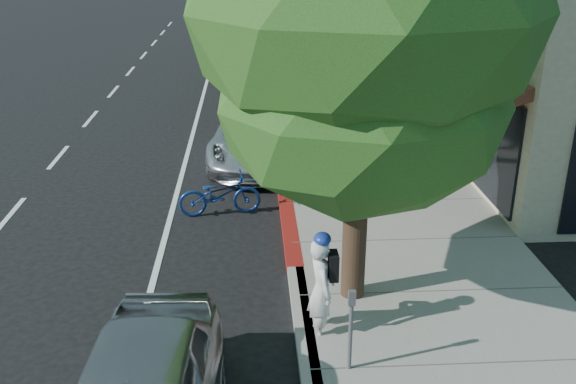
{
  "coord_description": "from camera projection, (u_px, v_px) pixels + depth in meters",
  "views": [
    {
      "loc": [
        -0.75,
        -11.41,
        5.89
      ],
      "look_at": [
        -0.1,
        -0.28,
        1.35
      ],
      "focal_mm": 40.0,
      "sensor_mm": 36.0,
      "label": 1
    }
  ],
  "objects": [
    {
      "name": "ground",
      "position": [
        292.0,
        249.0,
        12.81
      ],
      "size": [
        120.0,
        120.0,
        0.0
      ],
      "primitive_type": "plane",
      "color": "black",
      "rests_on": "ground"
    },
    {
      "name": "sidewalk",
      "position": [
        348.0,
        129.0,
        20.3
      ],
      "size": [
        4.6,
        56.0,
        0.15
      ],
      "primitive_type": "cube",
      "color": "gray",
      "rests_on": "ground"
    },
    {
      "name": "curb",
      "position": [
        276.0,
        131.0,
        20.18
      ],
      "size": [
        0.3,
        56.0,
        0.15
      ],
      "primitive_type": "cube",
      "color": "#9E998E",
      "rests_on": "ground"
    },
    {
      "name": "curb_red_segment",
      "position": [
        289.0,
        225.0,
        13.7
      ],
      "size": [
        0.32,
        4.0,
        0.15
      ],
      "primitive_type": "cube",
      "color": "maroon",
      "rests_on": "ground"
    },
    {
      "name": "street_tree_0",
      "position": [
        364.0,
        16.0,
        9.21
      ],
      "size": [
        5.26,
        5.26,
        7.87
      ],
      "color": "black",
      "rests_on": "ground"
    },
    {
      "name": "cyclist",
      "position": [
        321.0,
        290.0,
        9.73
      ],
      "size": [
        0.49,
        0.66,
        1.68
      ],
      "primitive_type": "imported",
      "rotation": [
        0.0,
        0.0,
        1.71
      ],
      "color": "silver",
      "rests_on": "ground"
    },
    {
      "name": "bicycle",
      "position": [
        220.0,
        194.0,
        14.21
      ],
      "size": [
        1.9,
        0.87,
        0.96
      ],
      "primitive_type": "imported",
      "rotation": [
        0.0,
        0.0,
        1.7
      ],
      "color": "navy",
      "rests_on": "ground"
    },
    {
      "name": "silver_suv",
      "position": [
        261.0,
        133.0,
        17.58
      ],
      "size": [
        2.95,
        5.71,
        1.54
      ],
      "primitive_type": "imported",
      "rotation": [
        0.0,
        0.0,
        -0.07
      ],
      "color": "silver",
      "rests_on": "ground"
    },
    {
      "name": "dark_sedan",
      "position": [
        259.0,
        104.0,
        20.84
      ],
      "size": [
        1.61,
        4.24,
        1.38
      ],
      "primitive_type": "imported",
      "rotation": [
        0.0,
        0.0,
        0.04
      ],
      "color": "black",
      "rests_on": "ground"
    },
    {
      "name": "white_pickup",
      "position": [
        255.0,
        47.0,
        30.53
      ],
      "size": [
        2.57,
        5.49,
        1.55
      ],
      "primitive_type": "imported",
      "rotation": [
        0.0,
        0.0,
        -0.07
      ],
      "color": "silver",
      "rests_on": "ground"
    },
    {
      "name": "dark_suv_far",
      "position": [
        240.0,
        32.0,
        35.06
      ],
      "size": [
        2.1,
        4.61,
        1.54
      ],
      "primitive_type": "imported",
      "rotation": [
        0.0,
        0.0,
        -0.06
      ],
      "color": "black",
      "rests_on": "ground"
    },
    {
      "name": "pedestrian",
      "position": [
        353.0,
        123.0,
        17.67
      ],
      "size": [
        1.04,
        1.03,
        1.7
      ],
      "primitive_type": "imported",
      "rotation": [
        0.0,
        0.0,
        3.9
      ],
      "color": "black",
      "rests_on": "sidewalk"
    }
  ]
}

